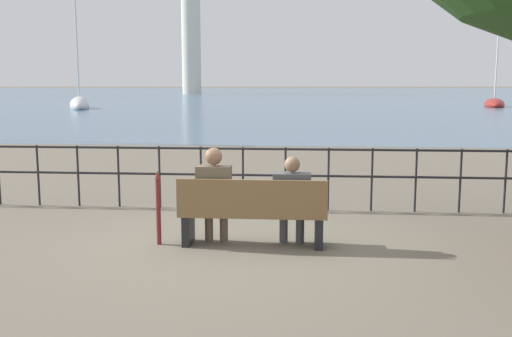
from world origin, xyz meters
TOP-DOWN VIEW (x-y plane):
  - ground_plane at (0.00, 0.00)m, footprint 1000.00×1000.00m
  - harbor_water at (0.00, 162.03)m, footprint 600.00×300.00m
  - park_bench at (0.00, -0.06)m, footprint 1.91×0.45m
  - seated_person_left at (-0.50, 0.01)m, footprint 0.44×0.35m
  - seated_person_right at (0.50, 0.01)m, footprint 0.48×0.35m
  - promenade_railing at (-0.00, 2.18)m, footprint 12.13×0.04m
  - closed_umbrella at (-1.23, -0.07)m, footprint 0.09×0.09m
  - sailboat_1 at (18.57, 48.15)m, footprint 3.30×6.65m
  - sailboat_2 at (-18.65, 41.04)m, footprint 4.13×7.57m
  - harbor_lighthouse at (-23.01, 114.32)m, footprint 4.01×4.01m

SIDE VIEW (x-z plane):
  - ground_plane at x=0.00m, z-range 0.00..0.00m
  - harbor_water at x=0.00m, z-range 0.00..0.01m
  - sailboat_1 at x=18.57m, z-range -4.08..4.63m
  - sailboat_2 at x=-18.65m, z-range -5.03..5.73m
  - park_bench at x=0.00m, z-range -0.01..0.89m
  - closed_umbrella at x=-1.23m, z-range 0.06..1.04m
  - seated_person_right at x=0.50m, z-range 0.06..1.24m
  - promenade_railing at x=0.00m, z-range 0.17..1.22m
  - seated_person_left at x=-0.50m, z-range 0.06..1.34m
  - harbor_lighthouse at x=-23.01m, z-range -0.98..27.07m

